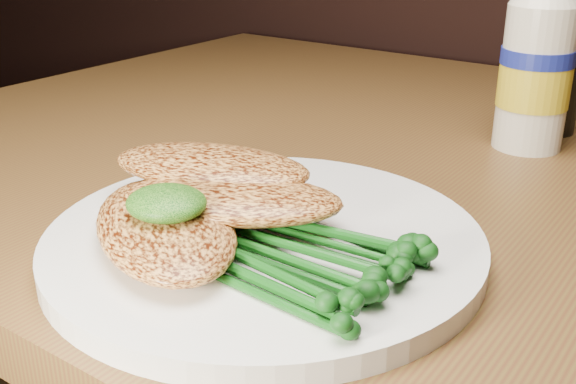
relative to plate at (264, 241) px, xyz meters
The scene contains 8 objects.
plate is the anchor object (origin of this frame).
chicken_front 0.07m from the plate, 127.28° to the right, with size 0.16×0.08×0.02m, color #E09847.
chicken_mid 0.04m from the plate, 159.90° to the right, with size 0.15×0.07×0.02m, color #E09847.
chicken_back 0.07m from the plate, 165.32° to the left, with size 0.15×0.07×0.02m, color #E09847.
pesto_front 0.07m from the plate, 120.39° to the right, with size 0.05×0.05×0.02m, color #073409.
broccolini_bundle 0.06m from the plate, 28.11° to the right, with size 0.13×0.10×0.02m, color #104911, non-canonical shape.
mayo_bottle 0.33m from the plate, 76.99° to the left, with size 0.07×0.07×0.18m, color beige, non-canonical shape.
pepper_grinder 0.39m from the plate, 78.43° to the left, with size 0.05×0.05×0.12m, color black, non-canonical shape.
Camera 1 is at (0.19, 0.48, 0.96)m, focal length 43.14 mm.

